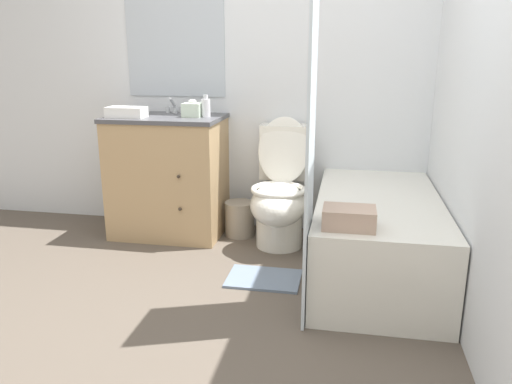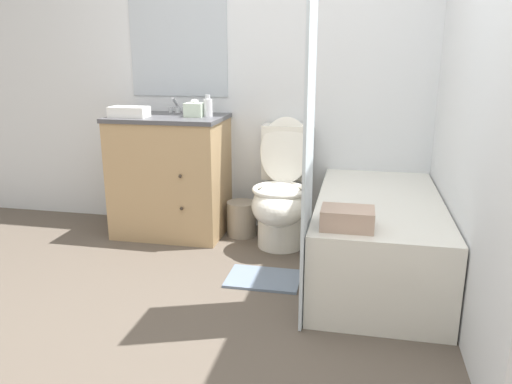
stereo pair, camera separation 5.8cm
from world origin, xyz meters
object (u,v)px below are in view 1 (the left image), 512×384
(sink_faucet, at_px, (174,108))
(tissue_box, at_px, (193,110))
(toilet, at_px, (280,195))
(bathtub, at_px, (377,236))
(soap_dispenser, at_px, (206,107))
(hand_towel_folded, at_px, (126,112))
(bath_mat, at_px, (264,278))
(bath_towel_folded, at_px, (349,218))
(vanity_cabinet, at_px, (168,175))
(wastebasket, at_px, (240,219))

(sink_faucet, height_order, tissue_box, sink_faucet)
(sink_faucet, xyz_separation_m, toilet, (0.86, -0.27, -0.56))
(bathtub, bearing_deg, soap_dispenser, 158.98)
(toilet, height_order, soap_dispenser, soap_dispenser)
(toilet, distance_m, hand_towel_folded, 1.23)
(bathtub, distance_m, tissue_box, 1.54)
(toilet, relative_size, bath_mat, 2.03)
(toilet, relative_size, bathtub, 0.61)
(toilet, xyz_separation_m, bath_towel_folded, (0.48, -0.95, 0.18))
(hand_towel_folded, bearing_deg, tissue_box, 15.85)
(vanity_cabinet, xyz_separation_m, bathtub, (1.51, -0.47, -0.21))
(sink_faucet, bearing_deg, bath_towel_folded, -42.45)
(soap_dispenser, xyz_separation_m, hand_towel_folded, (-0.54, -0.14, -0.03))
(toilet, bearing_deg, sink_faucet, 162.49)
(bath_mat, bearing_deg, bathtub, 18.84)
(tissue_box, bearing_deg, hand_towel_folded, -164.15)
(vanity_cabinet, xyz_separation_m, sink_faucet, (-0.00, 0.19, 0.47))
(bathtub, distance_m, soap_dispenser, 1.48)
(vanity_cabinet, bearing_deg, sink_faucet, 90.00)
(hand_towel_folded, bearing_deg, wastebasket, 13.10)
(bath_towel_folded, bearing_deg, bathtub, 72.72)
(vanity_cabinet, bearing_deg, bath_mat, -39.26)
(toilet, bearing_deg, hand_towel_folded, -177.07)
(toilet, bearing_deg, bath_towel_folded, -63.33)
(toilet, bearing_deg, bath_mat, -91.01)
(soap_dispenser, height_order, bath_mat, soap_dispenser)
(wastebasket, xyz_separation_m, soap_dispenser, (-0.23, -0.04, 0.83))
(vanity_cabinet, height_order, bathtub, vanity_cabinet)
(wastebasket, bearing_deg, tissue_box, -170.80)
(bath_towel_folded, bearing_deg, hand_towel_folded, 150.34)
(wastebasket, distance_m, hand_towel_folded, 1.13)
(bathtub, bearing_deg, tissue_box, 160.80)
(soap_dispenser, xyz_separation_m, bath_towel_folded, (1.03, -1.03, -0.42))
(hand_towel_folded, bearing_deg, soap_dispenser, 14.19)
(soap_dispenser, relative_size, hand_towel_folded, 0.58)
(sink_faucet, distance_m, soap_dispenser, 0.36)
(sink_faucet, relative_size, wastebasket, 0.55)
(toilet, height_order, tissue_box, tissue_box)
(vanity_cabinet, xyz_separation_m, tissue_box, (0.21, -0.01, 0.49))
(bath_towel_folded, bearing_deg, wastebasket, 126.74)
(soap_dispenser, bearing_deg, wastebasket, 10.47)
(wastebasket, bearing_deg, bath_towel_folded, -53.26)
(vanity_cabinet, relative_size, bath_mat, 2.02)
(bathtub, distance_m, bath_mat, 0.74)
(wastebasket, bearing_deg, toilet, -20.79)
(hand_towel_folded, bearing_deg, sink_faucet, 54.10)
(wastebasket, relative_size, bath_towel_folded, 0.99)
(sink_faucet, xyz_separation_m, bath_towel_folded, (1.33, -1.22, -0.39))
(sink_faucet, xyz_separation_m, tissue_box, (0.21, -0.20, 0.02))
(bathtub, height_order, bath_mat, bathtub)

